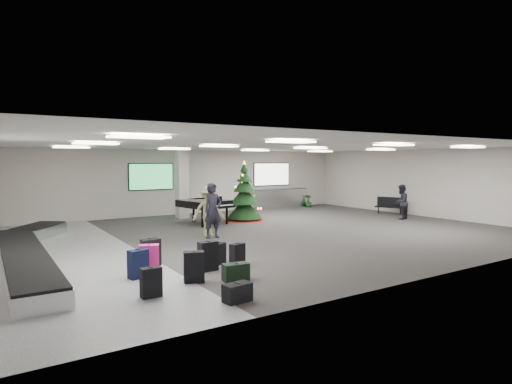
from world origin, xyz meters
TOP-DOWN VIEW (x-y plane):
  - ground at (0.00, 0.00)m, footprint 18.00×18.00m
  - room_envelope at (-0.38, 0.67)m, footprint 18.02×14.02m
  - baggage_carousel at (-7.84, -0.08)m, footprint 2.28×9.71m
  - service_counter at (5.00, 6.65)m, footprint 4.05×0.65m
  - suitcase_0 at (-5.00, -4.48)m, footprint 0.49×0.37m
  - suitcase_1 at (-4.29, -3.74)m, footprint 0.47×0.27m
  - pink_suitcase at (-5.59, -3.29)m, footprint 0.50×0.39m
  - suitcase_3 at (-3.73, -3.26)m, footprint 0.41×0.34m
  - navy_suitcase at (-5.92, -3.50)m, footprint 0.47×0.34m
  - suitcase_5 at (-6.12, -4.97)m, footprint 0.40×0.22m
  - green_duffel at (-4.16, -4.84)m, footprint 0.61×0.35m
  - suitcase_7 at (-3.46, -3.71)m, footprint 0.43×0.31m
  - suitcase_8 at (-5.30, -2.54)m, footprint 0.49×0.32m
  - black_duffel at (-4.85, -6.10)m, footprint 0.56×0.35m
  - christmas_tree at (1.03, 3.37)m, footprint 1.88×1.88m
  - grand_piano at (-0.97, 3.28)m, footprint 1.97×2.36m
  - bench at (8.19, 1.21)m, footprint 0.98×1.42m
  - traveler_a at (-2.20, 0.11)m, footprint 0.73×0.52m
  - traveler_b at (-2.13, 0.60)m, footprint 1.24×0.83m
  - traveler_bench at (7.17, -0.22)m, footprint 0.89×0.77m
  - potted_plant_left at (2.48, 6.32)m, footprint 0.58×0.60m
  - potted_plant_right at (7.01, 6.13)m, footprint 0.55×0.55m

SIDE VIEW (x-z plane):
  - ground at x=0.00m, z-range 0.00..0.00m
  - black_duffel at x=-4.85m, z-range -0.01..0.36m
  - green_duffel at x=-4.16m, z-range -0.01..0.39m
  - baggage_carousel at x=-7.84m, z-range 0.00..0.43m
  - suitcase_3 at x=-3.73m, z-range -0.01..0.55m
  - suitcase_7 at x=-3.46m, z-range -0.01..0.58m
  - suitcase_5 at x=-6.12m, z-range -0.01..0.60m
  - navy_suitcase at x=-5.92m, z-range -0.01..0.66m
  - suitcase_0 at x=-5.00m, z-range -0.01..0.69m
  - suitcase_8 at x=-5.30m, z-range -0.01..0.70m
  - pink_suitcase at x=-5.59m, z-range -0.01..0.71m
  - potted_plant_right at x=7.01m, z-range 0.00..0.71m
  - suitcase_1 at x=-4.29m, z-range -0.01..0.72m
  - potted_plant_left at x=2.48m, z-range 0.00..0.85m
  - bench at x=8.19m, z-range 0.05..0.91m
  - service_counter at x=5.00m, z-range 0.01..1.09m
  - traveler_bench at x=7.17m, z-range 0.00..1.58m
  - grand_piano at x=-0.97m, z-range 0.25..1.44m
  - traveler_b at x=-2.13m, z-range 0.00..1.77m
  - christmas_tree at x=1.03m, z-range -0.42..2.26m
  - traveler_a at x=-2.20m, z-range 0.00..1.89m
  - room_envelope at x=-0.38m, z-range 0.73..3.94m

